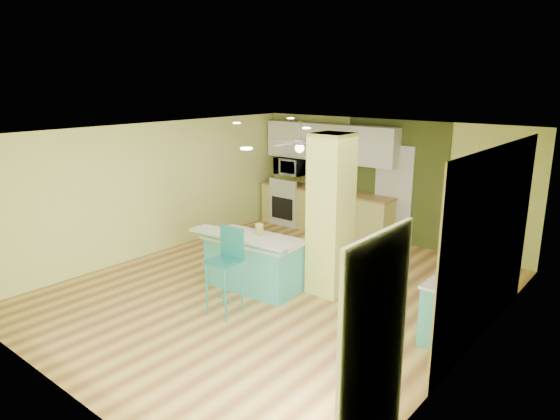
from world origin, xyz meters
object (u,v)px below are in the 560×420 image
at_px(side_counter, 456,305).
at_px(bar_stool, 227,257).
at_px(fruit_bowl, 332,189).
at_px(peninsula, 254,261).
at_px(canister, 259,229).

bearing_deg(side_counter, bar_stool, -152.26).
bearing_deg(fruit_bowl, peninsula, -77.46).
xyz_separation_m(side_counter, canister, (-3.14, -0.32, 0.51)).
bearing_deg(bar_stool, canister, 106.36).
bearing_deg(side_counter, canister, -174.15).
xyz_separation_m(peninsula, side_counter, (3.07, 0.55, -0.03)).
relative_size(peninsula, fruit_bowl, 6.61).
distance_m(bar_stool, fruit_bowl, 4.35).
bearing_deg(bar_stool, peninsula, 106.82).
height_order(bar_stool, fruit_bowl, bar_stool).
relative_size(peninsula, bar_stool, 1.44).
xyz_separation_m(bar_stool, canister, (-0.40, 1.12, 0.07)).
relative_size(bar_stool, canister, 7.39).
bearing_deg(canister, peninsula, -72.15).
distance_m(peninsula, side_counter, 3.12).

